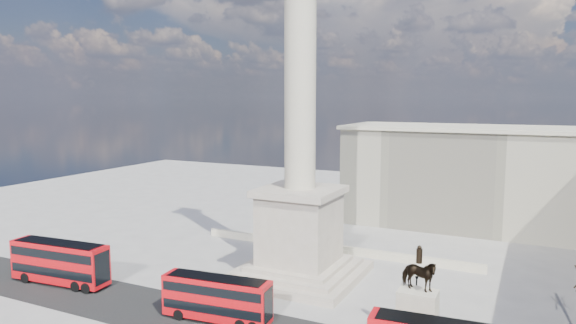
# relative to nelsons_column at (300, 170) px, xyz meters

# --- Properties ---
(ground) EXTENTS (180.00, 180.00, 0.00)m
(ground) POSITION_rel_nelsons_column_xyz_m (0.00, -5.00, -12.92)
(ground) COLOR #A29F9A
(ground) RESTS_ON ground
(nelsons_column) EXTENTS (14.00, 14.00, 49.85)m
(nelsons_column) POSITION_rel_nelsons_column_xyz_m (0.00, 0.00, 0.00)
(nelsons_column) COLOR #B6A997
(nelsons_column) RESTS_ON ground
(balustrade_wall) EXTENTS (40.00, 0.60, 1.10)m
(balustrade_wall) POSITION_rel_nelsons_column_xyz_m (0.00, 11.00, -12.37)
(balustrade_wall) COLOR beige
(balustrade_wall) RESTS_ON ground
(building_northeast) EXTENTS (51.00, 17.00, 16.60)m
(building_northeast) POSITION_rel_nelsons_column_xyz_m (20.00, 35.00, -4.59)
(building_northeast) COLOR beige
(building_northeast) RESTS_ON ground
(red_bus_a) EXTENTS (12.32, 3.77, 4.92)m
(red_bus_a) POSITION_rel_nelsons_column_xyz_m (-23.63, -14.05, -10.34)
(red_bus_a) COLOR red
(red_bus_a) RESTS_ON ground
(red_bus_b) EXTENTS (10.87, 3.52, 4.33)m
(red_bus_b) POSITION_rel_nelsons_column_xyz_m (-2.00, -14.40, -10.65)
(red_bus_b) COLOR red
(red_bus_b) RESTS_ON ground
(victorian_lamp) EXTENTS (0.51, 0.51, 5.90)m
(victorian_lamp) POSITION_rel_nelsons_column_xyz_m (15.56, -8.69, -9.44)
(victorian_lamp) COLOR black
(victorian_lamp) RESTS_ON ground
(equestrian_statue) EXTENTS (4.17, 3.13, 8.64)m
(equestrian_statue) POSITION_rel_nelsons_column_xyz_m (15.99, -10.07, -9.90)
(equestrian_statue) COLOR beige
(equestrian_statue) RESTS_ON ground
(pedestrian_walking) EXTENTS (0.80, 0.64, 1.91)m
(pedestrian_walking) POSITION_rel_nelsons_column_xyz_m (16.73, -7.49, -11.96)
(pedestrian_walking) COLOR #24242A
(pedestrian_walking) RESTS_ON ground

